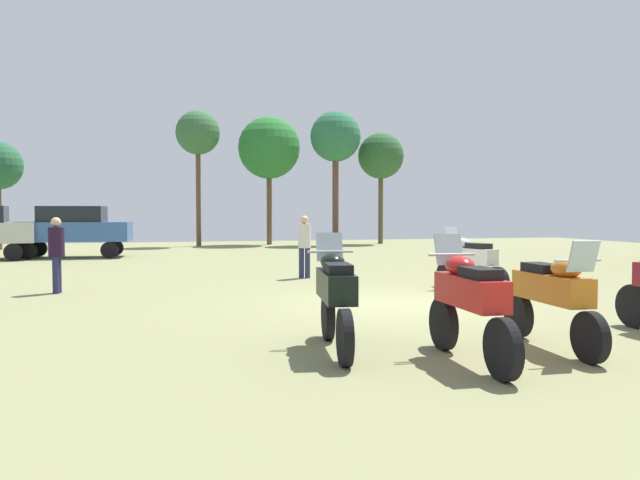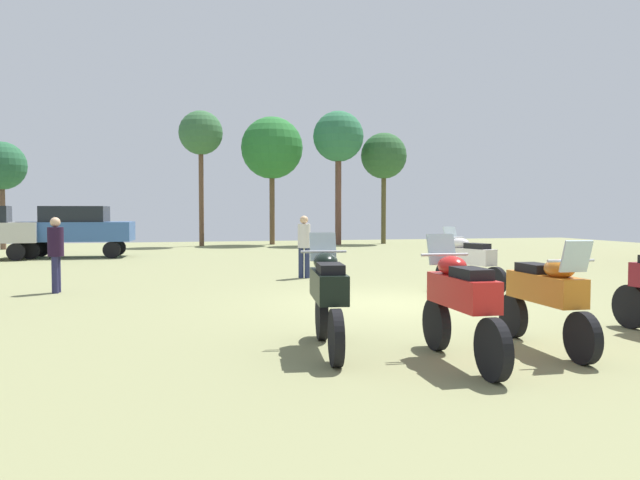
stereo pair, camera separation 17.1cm
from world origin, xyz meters
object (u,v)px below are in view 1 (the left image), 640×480
object	(u,v)px
car_2	(73,228)
tree_2	(198,134)
motorcycle_10	(335,294)
person_2	(304,242)
tree_1	(269,148)
tree_3	(381,157)
motorcycle_7	(469,301)
motorcycle_3	(553,295)
person_1	(56,249)
tree_5	(336,138)
motorcycle_11	(470,259)

from	to	relation	value
car_2	tree_2	xyz separation A→B (m)	(5.23, 6.95, 4.60)
motorcycle_10	car_2	bearing A→B (deg)	114.48
motorcycle_10	person_2	size ratio (longest dim) A/B	1.30
tree_1	person_2	bearing A→B (deg)	-96.66
tree_1	tree_3	size ratio (longest dim) A/B	1.12
motorcycle_7	tree_2	size ratio (longest dim) A/B	0.32
motorcycle_3	tree_3	size ratio (longest dim) A/B	0.36
person_1	tree_3	world-z (taller)	tree_3
car_2	tree_5	xyz separation A→B (m)	(12.44, 6.37, 4.55)
person_1	tree_5	world-z (taller)	tree_5
person_1	tree_5	bearing A→B (deg)	155.00
motorcycle_11	car_2	size ratio (longest dim) A/B	0.47
motorcycle_10	tree_2	size ratio (longest dim) A/B	0.31
motorcycle_3	car_2	xyz separation A→B (m)	(-8.21, 18.75, 0.45)
motorcycle_3	tree_1	distance (m)	26.62
motorcycle_7	person_2	world-z (taller)	person_2
tree_1	tree_2	world-z (taller)	tree_2
motorcycle_11	tree_5	world-z (taller)	tree_5
person_2	tree_5	world-z (taller)	tree_5
person_1	tree_5	size ratio (longest dim) A/B	0.23
motorcycle_10	tree_2	distance (m)	25.60
person_2	tree_3	bearing A→B (deg)	-87.82
tree_3	person_1	bearing A→B (deg)	-128.11
motorcycle_7	person_1	size ratio (longest dim) A/B	1.32
person_2	tree_2	bearing A→B (deg)	-55.04
motorcycle_10	tree_3	xyz separation A→B (m)	(9.72, 24.93, 4.08)
tree_3	motorcycle_10	bearing A→B (deg)	-111.30
car_2	tree_3	bearing A→B (deg)	-61.39
motorcycle_11	car_2	distance (m)	16.49
tree_2	car_2	bearing A→B (deg)	-126.94
car_2	person_2	distance (m)	11.84
person_1	motorcycle_7	bearing A→B (deg)	43.62
motorcycle_7	person_1	bearing A→B (deg)	127.53
motorcycle_11	tree_3	distance (m)	20.89
motorcycle_10	tree_5	xyz separation A→B (m)	(6.99, 24.51, 4.98)
motorcycle_11	motorcycle_3	bearing A→B (deg)	-125.07
motorcycle_10	tree_1	distance (m)	26.25
motorcycle_3	motorcycle_11	distance (m)	5.99
motorcycle_3	person_1	xyz separation A→B (m)	(-7.13, 7.58, 0.25)
car_2	motorcycle_7	bearing A→B (deg)	-155.93
motorcycle_7	tree_2	world-z (taller)	tree_2
motorcycle_7	car_2	bearing A→B (deg)	111.41
tree_2	tree_5	bearing A→B (deg)	-4.65
motorcycle_7	tree_3	world-z (taller)	tree_3
tree_2	tree_3	bearing A→B (deg)	-0.96
tree_5	person_2	bearing A→B (deg)	-108.76
motorcycle_3	motorcycle_10	size ratio (longest dim) A/B	1.02
motorcycle_7	motorcycle_3	bearing A→B (deg)	17.66
person_1	tree_2	xyz separation A→B (m)	(4.15, 18.13, 4.79)
person_1	tree_2	distance (m)	19.20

